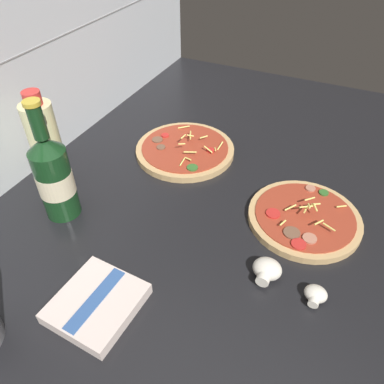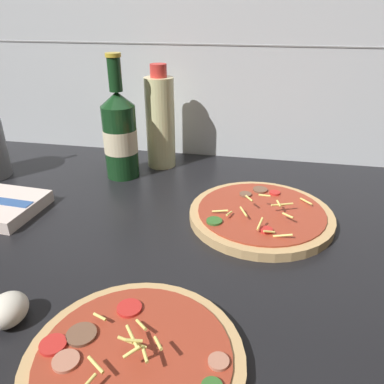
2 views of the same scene
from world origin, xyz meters
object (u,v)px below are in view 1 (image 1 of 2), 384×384
object	(u,v)px
pizza_far	(185,150)
mushroom_left	(267,270)
dish_towel	(97,303)
beer_bottle	(54,176)
oil_bottle	(46,145)
pizza_near	(304,218)
mushroom_right	(315,295)

from	to	relation	value
pizza_far	mushroom_left	bearing A→B (deg)	-133.78
dish_towel	beer_bottle	bearing A→B (deg)	51.57
pizza_far	oil_bottle	distance (cm)	35.09
pizza_near	mushroom_right	distance (cm)	19.85
dish_towel	pizza_far	bearing A→B (deg)	7.93
beer_bottle	dish_towel	distance (cm)	28.54
pizza_near	pizza_far	distance (cm)	36.95
beer_bottle	oil_bottle	world-z (taller)	beer_bottle
pizza_near	mushroom_right	bearing A→B (deg)	-162.36
pizza_near	oil_bottle	xyz separation A→B (cm)	(-12.55, 57.18, 10.16)
oil_bottle	mushroom_left	xyz separation A→B (cm)	(-5.18, -53.93, -9.18)
oil_bottle	mushroom_right	size ratio (longest dim) A/B	5.64
mushroom_right	oil_bottle	bearing A→B (deg)	84.25
mushroom_right	dish_towel	world-z (taller)	mushroom_right
oil_bottle	dish_towel	bearing A→B (deg)	-129.39
pizza_near	dish_towel	world-z (taller)	pizza_near
oil_bottle	dish_towel	xyz separation A→B (cm)	(-24.00, -29.23, -9.88)
oil_bottle	dish_towel	size ratio (longest dim) A/B	1.59
mushroom_left	dish_towel	world-z (taller)	mushroom_left
pizza_near	mushroom_left	size ratio (longest dim) A/B	4.20
mushroom_left	pizza_near	bearing A→B (deg)	-10.39
beer_bottle	mushroom_left	size ratio (longest dim) A/B	4.70
dish_towel	pizza_near	bearing A→B (deg)	-37.41
mushroom_left	mushroom_right	world-z (taller)	mushroom_left
oil_bottle	mushroom_right	world-z (taller)	oil_bottle
dish_towel	mushroom_left	bearing A→B (deg)	-52.69
pizza_near	dish_towel	xyz separation A→B (cm)	(-36.55, 27.95, 0.27)
dish_towel	mushroom_right	bearing A→B (deg)	-62.56
pizza_far	dish_towel	size ratio (longest dim) A/B	1.74
pizza_near	beer_bottle	xyz separation A→B (cm)	(-19.68, 49.21, 9.11)
pizza_near	oil_bottle	bearing A→B (deg)	102.38
oil_bottle	mushroom_left	bearing A→B (deg)	-95.48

